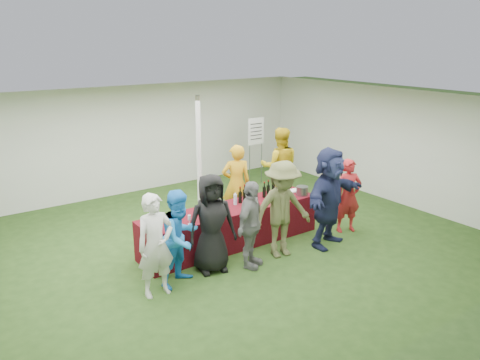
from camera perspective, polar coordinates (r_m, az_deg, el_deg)
ground at (r=8.96m, az=-3.69°, el=-8.13°), size 60.00×60.00×0.00m
tent at (r=9.72m, az=-5.01°, el=2.32°), size 10.00×10.00×10.00m
serving_table at (r=8.91m, az=-1.06°, el=-5.61°), size 3.60×0.80×0.75m
wine_bottles at (r=9.23m, az=2.10°, el=-1.52°), size 0.91×0.14×0.32m
wine_glasses at (r=8.09m, az=-5.22°, el=-4.36°), size 1.11×0.11×0.16m
water_bottle at (r=8.87m, az=-0.58°, el=-2.38°), size 0.07×0.07×0.23m
bar_towel at (r=9.72m, az=6.53°, el=-1.31°), size 0.25×0.18×0.03m
dump_bucket at (r=9.50m, az=7.58°, el=-1.31°), size 0.24×0.24×0.18m
wine_list_sign at (r=12.36m, az=1.95°, el=5.35°), size 0.50×0.03×1.80m
staff_pourer at (r=9.83m, az=-0.45°, el=-0.49°), size 0.73×0.61×1.70m
staff_back at (r=10.94m, az=4.84°, el=1.65°), size 1.13×1.08×1.84m
customer_0 at (r=7.17m, az=-10.24°, el=-7.85°), size 0.59×0.39×1.62m
customer_1 at (r=7.46m, az=-7.26°, el=-6.97°), size 0.92×0.83×1.56m
customer_2 at (r=7.78m, az=-3.50°, el=-5.31°), size 0.92×0.70×1.69m
customer_3 at (r=7.91m, az=1.30°, el=-5.51°), size 0.96×0.79×1.53m
customer_4 at (r=8.31m, az=5.15°, el=-3.61°), size 1.22×0.81×1.77m
customer_5 at (r=8.85m, az=10.79°, el=-2.08°), size 1.85×1.04×1.90m
customer_6 at (r=9.64m, az=13.06°, el=-1.88°), size 0.64×0.52×1.51m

